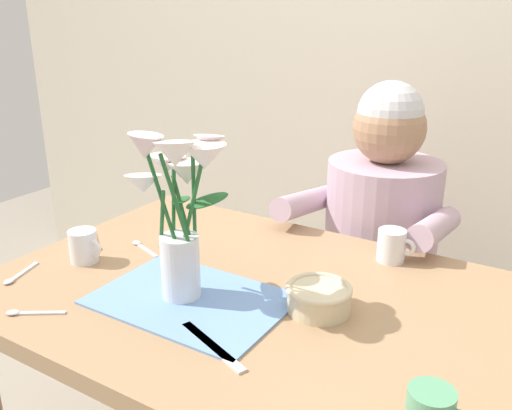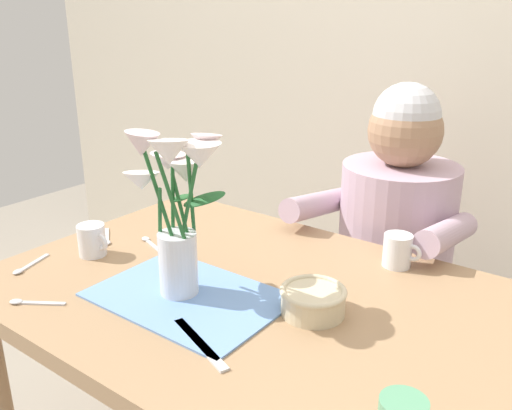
% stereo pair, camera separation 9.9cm
% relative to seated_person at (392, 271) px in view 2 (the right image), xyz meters
% --- Properties ---
extents(wood_panel_backdrop, '(4.00, 0.10, 2.50)m').
position_rel_seated_person_xyz_m(wood_panel_backdrop, '(-0.06, 0.43, 0.69)').
color(wood_panel_backdrop, beige).
rests_on(wood_panel_backdrop, ground_plane).
extents(dining_table, '(1.20, 0.80, 0.74)m').
position_rel_seated_person_xyz_m(dining_table, '(-0.06, -0.62, 0.08)').
color(dining_table, '#9E7A56').
rests_on(dining_table, ground_plane).
extents(seated_person, '(0.45, 0.47, 1.14)m').
position_rel_seated_person_xyz_m(seated_person, '(0.00, 0.00, 0.00)').
color(seated_person, '#4C4C56').
rests_on(seated_person, ground_plane).
extents(striped_placemat, '(0.40, 0.28, 0.00)m').
position_rel_seated_person_xyz_m(striped_placemat, '(-0.16, -0.72, 0.18)').
color(striped_placemat, '#6B93D1').
rests_on(striped_placemat, dining_table).
extents(flower_vase, '(0.23, 0.21, 0.37)m').
position_rel_seated_person_xyz_m(flower_vase, '(-0.18, -0.72, 0.40)').
color(flower_vase, silver).
rests_on(flower_vase, dining_table).
extents(ceramic_bowl, '(0.14, 0.14, 0.06)m').
position_rel_seated_person_xyz_m(ceramic_bowl, '(0.08, -0.62, 0.21)').
color(ceramic_bowl, beige).
rests_on(ceramic_bowl, dining_table).
extents(dinner_knife, '(0.18, 0.08, 0.00)m').
position_rel_seated_person_xyz_m(dinner_knife, '(-0.03, -0.84, 0.18)').
color(dinner_knife, silver).
rests_on(dinner_knife, dining_table).
extents(ceramic_mug, '(0.09, 0.07, 0.08)m').
position_rel_seated_person_xyz_m(ceramic_mug, '(-0.50, -0.70, 0.22)').
color(ceramic_mug, silver).
rests_on(ceramic_mug, dining_table).
extents(coffee_cup, '(0.09, 0.07, 0.08)m').
position_rel_seated_person_xyz_m(coffee_cup, '(0.13, -0.31, 0.22)').
color(coffee_cup, silver).
rests_on(coffee_cup, dining_table).
extents(spoon_0, '(0.05, 0.12, 0.01)m').
position_rel_seated_person_xyz_m(spoon_0, '(-0.57, -0.85, 0.18)').
color(spoon_0, silver).
rests_on(spoon_0, dining_table).
extents(spoon_1, '(0.12, 0.05, 0.01)m').
position_rel_seated_person_xyz_m(spoon_1, '(-0.44, -0.57, 0.18)').
color(spoon_1, silver).
rests_on(spoon_1, dining_table).
extents(spoon_3, '(0.11, 0.08, 0.01)m').
position_rel_seated_person_xyz_m(spoon_3, '(-0.41, -0.94, 0.18)').
color(spoon_3, silver).
rests_on(spoon_3, dining_table).
extents(spoon_4, '(0.10, 0.09, 0.01)m').
position_rel_seated_person_xyz_m(spoon_4, '(-0.55, -0.63, 0.18)').
color(spoon_4, silver).
rests_on(spoon_4, dining_table).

